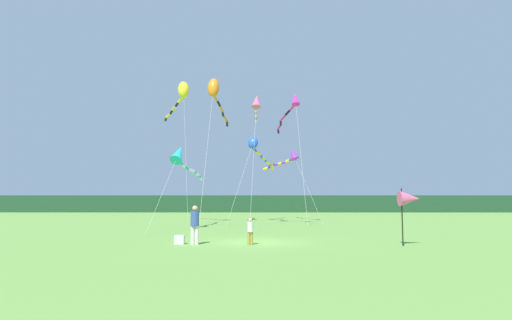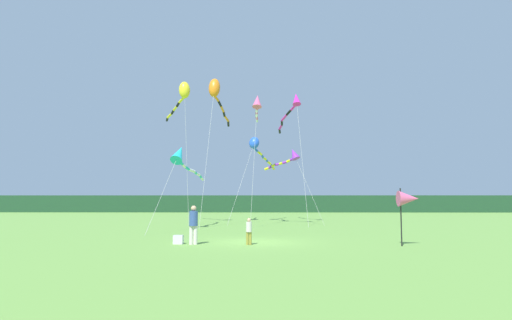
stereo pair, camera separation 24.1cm
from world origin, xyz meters
name	(u,v)px [view 2 (the right image)]	position (x,y,z in m)	size (l,w,h in m)	color
ground_plane	(254,242)	(0.00, 0.00, 0.00)	(120.00, 120.00, 0.00)	#6B9E42
distant_treeline	(260,204)	(0.00, 45.00, 1.26)	(108.00, 2.88, 2.53)	#1E4228
person_adult	(193,223)	(-2.75, -1.19, 0.99)	(0.39, 0.39, 1.77)	silver
person_child	(249,230)	(-0.22, -1.26, 0.67)	(0.26, 0.26, 1.20)	olive
cooler_box	(178,240)	(-3.48, -0.94, 0.20)	(0.44, 0.38, 0.40)	silver
banner_flag_pole	(408,199)	(6.87, -1.71, 2.07)	(0.90, 0.70, 2.54)	black
kite_yellow	(183,94)	(-6.17, 13.94, 10.68)	(3.35, 6.46, 11.65)	#B2B2B2
kite_cyan	(182,158)	(-5.19, 8.83, 4.92)	(1.87, 10.86, 5.93)	#B2B2B2
kite_rainbow	(257,104)	(-0.01, 13.03, 9.63)	(0.93, 6.34, 10.39)	#B2B2B2
kite_magenta	(292,106)	(2.99, 15.83, 10.00)	(1.86, 10.22, 11.06)	#B2B2B2
kite_orange	(216,92)	(-3.50, 14.48, 10.99)	(1.41, 10.51, 12.13)	#B2B2B2
kite_blue	(257,147)	(-0.13, 18.19, 6.80)	(4.05, 9.98, 7.77)	#B2B2B2
kite_purple	(291,156)	(2.76, 14.70, 5.57)	(4.66, 3.85, 6.31)	#B2B2B2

